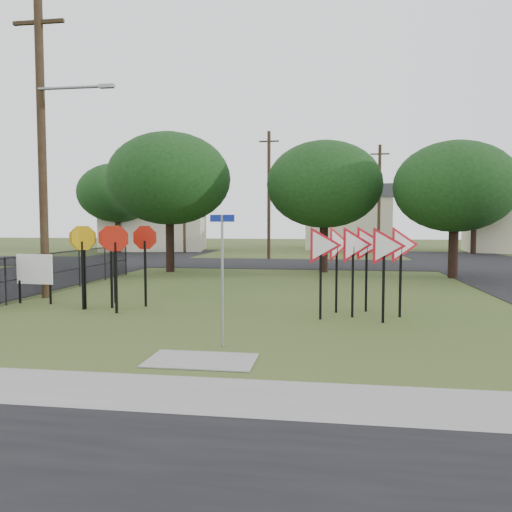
{
  "coord_description": "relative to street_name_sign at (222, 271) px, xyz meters",
  "views": [
    {
      "loc": [
        2.35,
        -11.23,
        2.55
      ],
      "look_at": [
        0.22,
        3.0,
        1.6
      ],
      "focal_mm": 35.0,
      "sensor_mm": 36.0,
      "label": 1
    }
  ],
  "objects": [
    {
      "name": "street_name_sign",
      "position": [
        0.0,
        0.0,
        0.0
      ],
      "size": [
        0.54,
        0.19,
        2.72
      ],
      "color": "gray",
      "rests_on": "ground"
    },
    {
      "name": "curb_pad",
      "position": [
        -0.17,
        -1.1,
        -1.57
      ],
      "size": [
        2.0,
        1.2,
        0.02
      ],
      "primitive_type": "cube",
      "color": "gray",
      "rests_on": "ground"
    },
    {
      "name": "far_pole_c",
      "position": [
        -10.17,
        31.3,
        3.02
      ],
      "size": [
        1.4,
        0.24,
        9.0
      ],
      "color": "#3A2B1B",
      "rests_on": "ground"
    },
    {
      "name": "house_right",
      "position": [
        17.83,
        37.3,
        2.07
      ],
      "size": [
        8.3,
        8.3,
        7.2
      ],
      "color": "beige",
      "rests_on": "ground"
    },
    {
      "name": "ground",
      "position": [
        -0.17,
        1.3,
        -1.58
      ],
      "size": [
        140.0,
        140.0,
        0.0
      ],
      "primitive_type": "plane",
      "color": "#34471A"
    },
    {
      "name": "tree_near_right",
      "position": [
        7.83,
        14.3,
        2.65
      ],
      "size": [
        5.6,
        5.6,
        6.33
      ],
      "color": "black",
      "rests_on": "ground"
    },
    {
      "name": "sidewalk",
      "position": [
        -0.17,
        -2.9,
        -1.57
      ],
      "size": [
        30.0,
        1.6,
        0.02
      ],
      "primitive_type": "cube",
      "color": "gray",
      "rests_on": "ground"
    },
    {
      "name": "far_pole_a",
      "position": [
        -2.17,
        25.3,
        3.02
      ],
      "size": [
        1.4,
        0.24,
        9.0
      ],
      "color": "#3A2B1B",
      "rests_on": "ground"
    },
    {
      "name": "fence_run",
      "position": [
        -7.77,
        7.55,
        -0.79
      ],
      "size": [
        0.05,
        11.55,
        1.5
      ],
      "color": "black",
      "rests_on": "ground"
    },
    {
      "name": "planting_strip",
      "position": [
        -0.17,
        -4.1,
        -1.57
      ],
      "size": [
        30.0,
        0.8,
        0.02
      ],
      "primitive_type": "cube",
      "color": "#34471A",
      "rests_on": "ground"
    },
    {
      "name": "utility_pole_main",
      "position": [
        -7.4,
        5.79,
        3.63
      ],
      "size": [
        3.55,
        0.33,
        10.0
      ],
      "color": "#3A2B1B",
      "rests_on": "ground"
    },
    {
      "name": "tree_near_mid",
      "position": [
        1.83,
        16.3,
        2.96
      ],
      "size": [
        6.0,
        6.0,
        6.8
      ],
      "color": "black",
      "rests_on": "ground"
    },
    {
      "name": "street_left",
      "position": [
        -12.17,
        11.3,
        -1.57
      ],
      "size": [
        8.0,
        50.0,
        0.02
      ],
      "primitive_type": "cube",
      "color": "black",
      "rests_on": "ground"
    },
    {
      "name": "far_pole_b",
      "position": [
        5.83,
        29.3,
        2.77
      ],
      "size": [
        1.4,
        0.24,
        8.5
      ],
      "color": "#3A2B1B",
      "rests_on": "ground"
    },
    {
      "name": "info_board",
      "position": [
        -7.06,
        4.53,
        -0.53
      ],
      "size": [
        1.26,
        0.12,
        1.57
      ],
      "color": "black",
      "rests_on": "ground"
    },
    {
      "name": "stop_sign_cluster",
      "position": [
        -4.36,
        4.11,
        0.27
      ],
      "size": [
        2.37,
        1.93,
        2.5
      ],
      "color": "black",
      "rests_on": "ground"
    },
    {
      "name": "tree_far_left",
      "position": [
        -16.17,
        31.3,
        3.59
      ],
      "size": [
        6.8,
        6.8,
        7.73
      ],
      "color": "black",
      "rests_on": "ground"
    },
    {
      "name": "tree_near_left",
      "position": [
        -6.17,
        15.3,
        3.28
      ],
      "size": [
        6.4,
        6.4,
        7.27
      ],
      "color": "black",
      "rests_on": "ground"
    },
    {
      "name": "street_far",
      "position": [
        -0.17,
        21.3,
        -1.57
      ],
      "size": [
        60.0,
        8.0,
        0.02
      ],
      "primitive_type": "cube",
      "color": "black",
      "rests_on": "ground"
    },
    {
      "name": "yield_sign_cluster",
      "position": [
        2.98,
        3.81,
        0.27
      ],
      "size": [
        3.17,
        1.79,
        2.52
      ],
      "color": "black",
      "rests_on": "ground"
    },
    {
      "name": "house_left",
      "position": [
        -14.17,
        35.3,
        2.07
      ],
      "size": [
        10.58,
        8.88,
        7.2
      ],
      "color": "beige",
      "rests_on": "ground"
    },
    {
      "name": "house_mid",
      "position": [
        3.83,
        41.3,
        1.57
      ],
      "size": [
        8.4,
        8.4,
        6.2
      ],
      "color": "beige",
      "rests_on": "ground"
    },
    {
      "name": "tree_far_right",
      "position": [
        13.83,
        33.3,
        2.96
      ],
      "size": [
        6.0,
        6.0,
        6.8
      ],
      "color": "black",
      "rests_on": "ground"
    }
  ]
}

